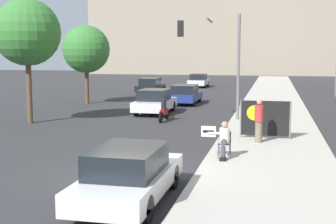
{
  "coord_description": "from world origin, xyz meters",
  "views": [
    {
      "loc": [
        4.11,
        -12.87,
        3.64
      ],
      "look_at": [
        0.24,
        4.2,
        1.44
      ],
      "focal_mm": 50.0,
      "sensor_mm": 36.0,
      "label": 1
    }
  ],
  "objects": [
    {
      "name": "parked_car_curbside",
      "position": [
        0.72,
        -2.22,
        0.7
      ],
      "size": [
        1.79,
        4.45,
        1.39
      ],
      "color": "white",
      "rests_on": "ground_plane"
    },
    {
      "name": "street_tree_midblock",
      "position": [
        -9.14,
        18.93,
        3.92
      ],
      "size": [
        3.41,
        3.41,
        5.64
      ],
      "color": "brown",
      "rests_on": "ground_plane"
    },
    {
      "name": "protest_banner",
      "position": [
        3.8,
        6.5,
        1.0
      ],
      "size": [
        2.05,
        0.06,
        1.54
      ],
      "color": "slate",
      "rests_on": "sidewalk_curb"
    },
    {
      "name": "car_on_road_midblock",
      "position": [
        -2.14,
        20.31,
        0.7
      ],
      "size": [
        1.88,
        4.55,
        1.38
      ],
      "color": "navy",
      "rests_on": "ground_plane"
    },
    {
      "name": "car_on_road_far_lane",
      "position": [
        -3.84,
        37.23,
        0.72
      ],
      "size": [
        1.82,
        4.22,
        1.44
      ],
      "color": "silver",
      "rests_on": "ground_plane"
    },
    {
      "name": "car_on_road_nearest",
      "position": [
        -2.92,
        14.5,
        0.74
      ],
      "size": [
        1.87,
        4.28,
        1.49
      ],
      "color": "silver",
      "rests_on": "ground_plane"
    },
    {
      "name": "street_tree_near_curb",
      "position": [
        -8.33,
        9.25,
        4.7
      ],
      "size": [
        3.45,
        3.45,
        6.44
      ],
      "color": "brown",
      "rests_on": "ground_plane"
    },
    {
      "name": "ground_plane",
      "position": [
        0.0,
        0.0,
        0.0
      ],
      "size": [
        160.0,
        160.0,
        0.0
      ],
      "primitive_type": "plane",
      "color": "#303033"
    },
    {
      "name": "car_on_road_distant",
      "position": [
        -6.9,
        28.47,
        0.7
      ],
      "size": [
        1.86,
        4.27,
        1.4
      ],
      "color": "black",
      "rests_on": "ground_plane"
    },
    {
      "name": "jogger_on_sidewalk",
      "position": [
        3.59,
        5.51,
        1.03
      ],
      "size": [
        0.34,
        0.34,
        1.69
      ],
      "rotation": [
        0.0,
        0.0,
        3.15
      ],
      "color": "#756651",
      "rests_on": "sidewalk_curb"
    },
    {
      "name": "motorcycle_on_road",
      "position": [
        -1.66,
        11.56,
        0.53
      ],
      "size": [
        0.28,
        2.07,
        1.23
      ],
      "color": "maroon",
      "rests_on": "ground_plane"
    },
    {
      "name": "traffic_light_pole",
      "position": [
        1.1,
        11.75,
        3.9
      ],
      "size": [
        3.29,
        3.06,
        5.48
      ],
      "color": "slate",
      "rests_on": "sidewalk_curb"
    },
    {
      "name": "sidewalk_curb",
      "position": [
        4.06,
        15.0,
        0.09
      ],
      "size": [
        4.25,
        90.0,
        0.18
      ],
      "primitive_type": "cube",
      "color": "#B7B2A8",
      "rests_on": "ground_plane"
    },
    {
      "name": "seated_protester",
      "position": [
        2.53,
        2.41,
        0.84
      ],
      "size": [
        0.97,
        0.77,
        1.22
      ],
      "rotation": [
        0.0,
        0.0,
        0.04
      ],
      "color": "#474C56",
      "rests_on": "sidewalk_curb"
    }
  ]
}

